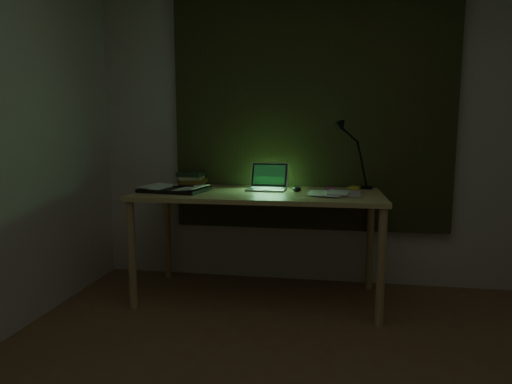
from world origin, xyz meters
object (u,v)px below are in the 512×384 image
at_px(desk, 259,246).
at_px(book_stack, 193,179).
at_px(open_textbook, 174,189).
at_px(desk_lamp, 368,157).
at_px(loose_papers, 331,193).
at_px(laptop, 266,177).

bearing_deg(desk, book_stack, 156.37).
xyz_separation_m(open_textbook, book_stack, (0.04, 0.31, 0.04)).
bearing_deg(book_stack, desk_lamp, 2.43).
bearing_deg(desk_lamp, open_textbook, 179.81).
relative_size(open_textbook, loose_papers, 1.33).
relative_size(desk, loose_papers, 5.16).
relative_size(open_textbook, book_stack, 1.98).
bearing_deg(book_stack, open_textbook, -98.04).
height_order(desk, open_textbook, open_textbook).
distance_m(laptop, desk_lamp, 0.79).
distance_m(laptop, book_stack, 0.63).
xyz_separation_m(book_stack, desk_lamp, (1.36, 0.06, 0.18)).
bearing_deg(open_textbook, loose_papers, 10.36).
xyz_separation_m(laptop, desk_lamp, (0.75, 0.21, 0.14)).
bearing_deg(laptop, loose_papers, -13.49).
xyz_separation_m(desk, open_textbook, (-0.62, -0.06, 0.42)).
xyz_separation_m(desk, desk_lamp, (0.79, 0.31, 0.64)).
height_order(book_stack, loose_papers, book_stack).
distance_m(laptop, loose_papers, 0.51).
bearing_deg(loose_papers, desk, 175.67).
relative_size(laptop, open_textbook, 0.71).
bearing_deg(book_stack, desk, -23.63).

